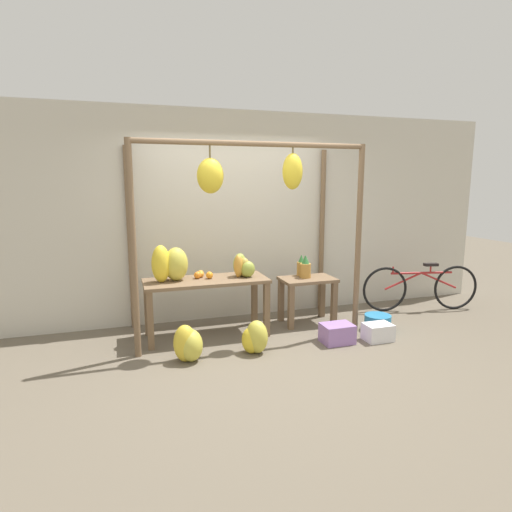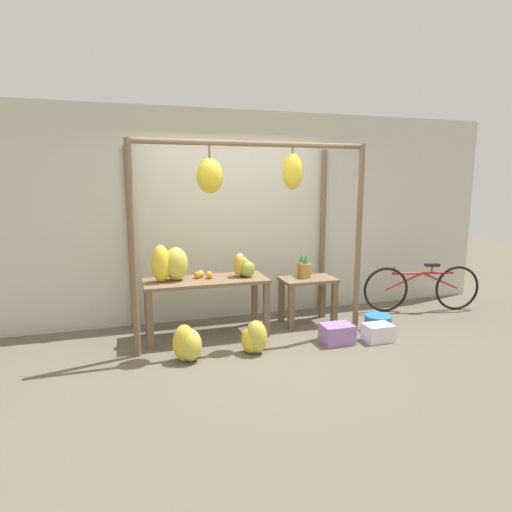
# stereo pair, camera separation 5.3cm
# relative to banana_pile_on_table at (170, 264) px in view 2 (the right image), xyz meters

# --- Properties ---
(ground_plane) EXTENTS (20.00, 20.00, 0.00)m
(ground_plane) POSITION_rel_banana_pile_on_table_xyz_m (0.92, -0.79, -0.92)
(ground_plane) COLOR #665B4C
(shop_wall_back) EXTENTS (8.00, 0.08, 2.80)m
(shop_wall_back) POSITION_rel_banana_pile_on_table_xyz_m (0.92, 0.66, 0.48)
(shop_wall_back) COLOR beige
(shop_wall_back) RESTS_ON ground_plane
(stall_awning) EXTENTS (2.74, 1.16, 2.31)m
(stall_awning) POSITION_rel_banana_pile_on_table_xyz_m (0.87, -0.21, 0.71)
(stall_awning) COLOR brown
(stall_awning) RESTS_ON ground_plane
(display_table_main) EXTENTS (1.48, 0.59, 0.71)m
(display_table_main) POSITION_rel_banana_pile_on_table_xyz_m (0.42, -0.03, -0.32)
(display_table_main) COLOR brown
(display_table_main) RESTS_ON ground_plane
(display_table_side) EXTENTS (0.71, 0.45, 0.61)m
(display_table_side) POSITION_rel_banana_pile_on_table_xyz_m (1.79, 0.04, -0.47)
(display_table_side) COLOR brown
(display_table_side) RESTS_ON ground_plane
(banana_pile_on_table) EXTENTS (0.51, 0.36, 0.44)m
(banana_pile_on_table) POSITION_rel_banana_pile_on_table_xyz_m (0.00, 0.00, 0.00)
(banana_pile_on_table) COLOR gold
(banana_pile_on_table) RESTS_ON display_table_main
(orange_pile) EXTENTS (0.22, 0.21, 0.09)m
(orange_pile) POSITION_rel_banana_pile_on_table_xyz_m (0.39, 0.05, -0.17)
(orange_pile) COLOR orange
(orange_pile) RESTS_ON display_table_main
(pineapple_cluster) EXTENTS (0.14, 0.27, 0.30)m
(pineapple_cluster) POSITION_rel_banana_pile_on_table_xyz_m (1.77, 0.11, -0.18)
(pineapple_cluster) COLOR #B27F38
(pineapple_cluster) RESTS_ON display_table_side
(banana_pile_ground_left) EXTENTS (0.35, 0.30, 0.40)m
(banana_pile_ground_left) POSITION_rel_banana_pile_on_table_xyz_m (0.08, -0.72, -0.73)
(banana_pile_ground_left) COLOR gold
(banana_pile_ground_left) RESTS_ON ground_plane
(banana_pile_ground_right) EXTENTS (0.37, 0.33, 0.37)m
(banana_pile_ground_right) POSITION_rel_banana_pile_on_table_xyz_m (0.81, -0.73, -0.74)
(banana_pile_ground_right) COLOR gold
(banana_pile_ground_right) RESTS_ON ground_plane
(fruit_crate_white) EXTENTS (0.36, 0.27, 0.22)m
(fruit_crate_white) POSITION_rel_banana_pile_on_table_xyz_m (1.83, -0.73, -0.80)
(fruit_crate_white) COLOR #9970B7
(fruit_crate_white) RESTS_ON ground_plane
(blue_bucket) EXTENTS (0.33, 0.33, 0.20)m
(blue_bucket) POSITION_rel_banana_pile_on_table_xyz_m (2.53, -0.51, -0.82)
(blue_bucket) COLOR teal
(blue_bucket) RESTS_ON ground_plane
(parked_bicycle) EXTENTS (1.70, 0.41, 0.70)m
(parked_bicycle) POSITION_rel_banana_pile_on_table_xyz_m (3.60, 0.04, -0.57)
(parked_bicycle) COLOR black
(parked_bicycle) RESTS_ON ground_plane
(papaya_pile) EXTENTS (0.29, 0.28, 0.29)m
(papaya_pile) POSITION_rel_banana_pile_on_table_xyz_m (0.88, -0.03, -0.08)
(papaya_pile) COLOR #93A33D
(papaya_pile) RESTS_ON display_table_main
(fruit_crate_purple) EXTENTS (0.33, 0.24, 0.20)m
(fruit_crate_purple) POSITION_rel_banana_pile_on_table_xyz_m (2.33, -0.82, -0.82)
(fruit_crate_purple) COLOR silver
(fruit_crate_purple) RESTS_ON ground_plane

